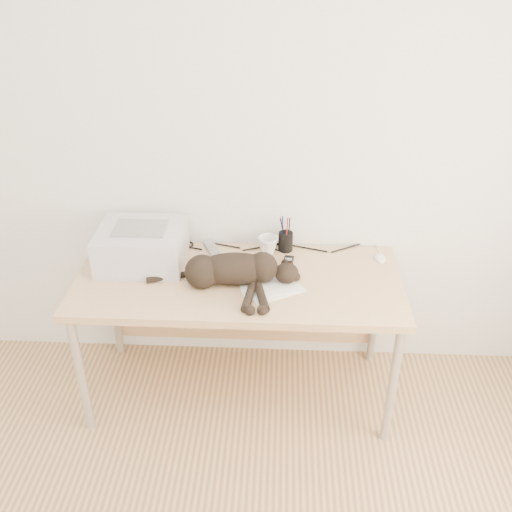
# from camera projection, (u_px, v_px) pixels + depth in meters

# --- Properties ---
(wall_back) EXTENTS (3.50, 0.00, 3.50)m
(wall_back) POSITION_uv_depth(u_px,v_px,m) (242.00, 144.00, 2.81)
(wall_back) COLOR white
(wall_back) RESTS_ON floor
(desk) EXTENTS (1.60, 0.70, 0.74)m
(desk) POSITION_uv_depth(u_px,v_px,m) (240.00, 291.00, 2.93)
(desk) COLOR tan
(desk) RESTS_ON floor
(printer) EXTENTS (0.43, 0.37, 0.20)m
(printer) POSITION_uv_depth(u_px,v_px,m) (142.00, 246.00, 2.87)
(printer) COLOR silver
(printer) RESTS_ON desk
(papers) EXTENTS (0.34, 0.29, 0.01)m
(papers) POSITION_uv_depth(u_px,v_px,m) (270.00, 287.00, 2.72)
(papers) COLOR white
(papers) RESTS_ON desk
(cat) EXTENTS (0.74, 0.34, 0.17)m
(cat) POSITION_uv_depth(u_px,v_px,m) (230.00, 271.00, 2.71)
(cat) COLOR black
(cat) RESTS_ON desk
(mug) EXTENTS (0.15, 0.15, 0.10)m
(mug) POSITION_uv_depth(u_px,v_px,m) (268.00, 246.00, 2.97)
(mug) COLOR silver
(mug) RESTS_ON desk
(pen_cup) EXTENTS (0.08, 0.08, 0.19)m
(pen_cup) POSITION_uv_depth(u_px,v_px,m) (286.00, 241.00, 3.00)
(pen_cup) COLOR black
(pen_cup) RESTS_ON desk
(remote_grey) EXTENTS (0.13, 0.19, 0.02)m
(remote_grey) POSITION_uv_depth(u_px,v_px,m) (213.00, 250.00, 3.01)
(remote_grey) COLOR gray
(remote_grey) RESTS_ON desk
(remote_black) EXTENTS (0.08, 0.18, 0.02)m
(remote_black) POSITION_uv_depth(u_px,v_px,m) (287.00, 266.00, 2.88)
(remote_black) COLOR black
(remote_black) RESTS_ON desk
(mouse) EXTENTS (0.06, 0.10, 0.03)m
(mouse) POSITION_uv_depth(u_px,v_px,m) (380.00, 256.00, 2.94)
(mouse) COLOR white
(mouse) RESTS_ON desk
(cable_tangle) EXTENTS (1.36, 0.08, 0.01)m
(cable_tangle) POSITION_uv_depth(u_px,v_px,m) (243.00, 246.00, 3.05)
(cable_tangle) COLOR black
(cable_tangle) RESTS_ON desk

